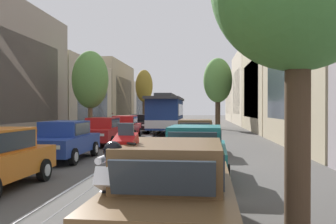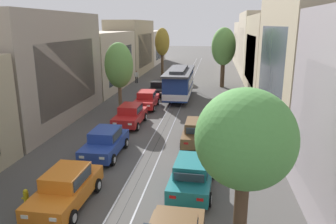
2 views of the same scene
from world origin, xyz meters
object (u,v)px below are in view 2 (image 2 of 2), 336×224
Objects in this scene: parked_car_red_fourth_left at (130,115)px; street_tree_kerb_right_second at (224,47)px; parked_car_blue_mid_left at (105,142)px; parked_car_brown_mid_right at (197,132)px; street_tree_kerb_left_second at (119,66)px; parked_car_red_fifth_left at (147,100)px; parked_car_teal_second_right at (192,174)px; parked_car_orange_second_left at (66,188)px; pedestrian_on_left_pavement at (136,76)px; parked_car_black_sixth_left at (158,88)px; street_tree_kerb_right_near at (245,140)px; fire_hydrant at (26,198)px; cable_car_trolley at (179,83)px; street_tree_kerb_left_mid at (162,42)px.

parked_car_red_fourth_left is 0.60× the size of street_tree_kerb_right_second.
street_tree_kerb_right_second is (7.25, 23.20, 4.10)m from parked_car_blue_mid_left.
street_tree_kerb_left_second reaches higher than parked_car_brown_mid_right.
street_tree_kerb_left_second is (-2.15, -1.29, 3.27)m from parked_car_red_fifth_left.
parked_car_orange_second_left is at bearing -158.50° from parked_car_teal_second_right.
pedestrian_on_left_pavement is at bearing 107.49° from parked_car_red_fifth_left.
parked_car_brown_mid_right is 20.94m from street_tree_kerb_right_second.
street_tree_kerb_left_second is at bearing 115.82° from parked_car_red_fourth_left.
parked_car_red_fourth_left is at bearing -91.66° from parked_car_red_fifth_left.
parked_car_teal_second_right is 6.27m from parked_car_brown_mid_right.
parked_car_black_sixth_left and parked_car_teal_second_right have the same top height.
parked_car_brown_mid_right is 10.98m from street_tree_kerb_left_second.
parked_car_orange_second_left is 0.76× the size of street_tree_kerb_right_near.
parked_car_black_sixth_left is at bearing 89.84° from parked_car_orange_second_left.
parked_car_blue_mid_left is 0.75× the size of street_tree_kerb_right_near.
parked_car_black_sixth_left is 0.73× the size of street_tree_kerb_left_second.
parked_car_red_fifth_left is 15.93m from parked_car_teal_second_right.
street_tree_kerb_right_second is at bearing 76.14° from parked_car_orange_second_left.
fire_hydrant is (-1.61, -0.43, -0.38)m from parked_car_orange_second_left.
street_tree_kerb_right_near reaches higher than parked_car_black_sixth_left.
parked_car_orange_second_left and parked_car_black_sixth_left have the same top height.
parked_car_teal_second_right is (5.41, -3.52, 0.00)m from parked_car_blue_mid_left.
parked_car_black_sixth_left reaches higher than fire_hydrant.
parked_car_orange_second_left is at bearing -88.96° from parked_car_red_fourth_left.
fire_hydrant is (0.59, -16.23, -3.64)m from street_tree_kerb_left_second.
parked_car_black_sixth_left is 0.48× the size of cable_car_trolley.
street_tree_kerb_right_near is at bearing -90.02° from street_tree_kerb_right_second.
fire_hydrant is at bearing 167.16° from street_tree_kerb_right_near.
street_tree_kerb_left_mid is 38.55m from fire_hydrant.
street_tree_kerb_right_near is (7.03, -25.27, 3.41)m from parked_car_black_sixth_left.
parked_car_black_sixth_left is at bearing 88.59° from parked_car_red_fourth_left.
street_tree_kerb_right_near is 3.46× the size of pedestrian_on_left_pavement.
street_tree_kerb_right_second reaches higher than parked_car_orange_second_left.
street_tree_kerb_left_second is (-2.27, -7.06, 3.27)m from parked_car_black_sixth_left.
parked_car_black_sixth_left is 5.26× the size of fire_hydrant.
cable_car_trolley is 10.88× the size of fire_hydrant.
fire_hydrant is at bearing -96.61° from parked_car_red_fourth_left.
parked_car_orange_second_left is 38.13m from street_tree_kerb_left_mid.
parked_car_teal_second_right is at bearing -75.99° from parked_car_black_sixth_left.
parked_car_black_sixth_left is at bearing -82.51° from street_tree_kerb_left_mid.
parked_car_orange_second_left is at bearing -90.16° from parked_car_black_sixth_left.
street_tree_kerb_left_mid is (-7.16, 35.79, 4.13)m from parked_car_teal_second_right.
parked_car_red_fourth_left is 0.62× the size of street_tree_kerb_left_mid.
parked_car_teal_second_right is at bearing 21.50° from parked_car_orange_second_left.
cable_car_trolley reaches higher than parked_car_red_fourth_left.
parked_car_teal_second_right is at bearing -89.07° from parked_car_brown_mid_right.
street_tree_kerb_right_near is (1.84, -4.48, 3.41)m from parked_car_teal_second_right.
parked_car_brown_mid_right is (5.15, 8.34, 0.00)m from parked_car_orange_second_left.
parked_car_black_sixth_left is 0.61× the size of street_tree_kerb_right_second.
parked_car_orange_second_left is at bearing -121.71° from parked_car_brown_mid_right.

